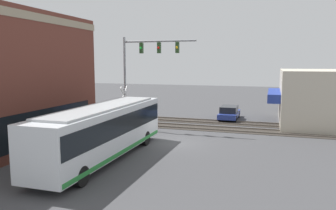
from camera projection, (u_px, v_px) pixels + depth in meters
The scene contains 9 objects.
ground_plane at pixel (173, 143), 23.83m from camera, with size 120.00×120.00×0.00m, color #424244.
shop_building at pixel (325, 97), 31.14m from camera, with size 11.38×9.38×5.11m.
city_bus at pixel (104, 130), 19.64m from camera, with size 12.20×2.59×3.27m.
traffic_signal_gantry at pixel (144, 62), 28.04m from camera, with size 0.42×6.50×7.99m.
crossing_signal at pixel (124, 104), 28.25m from camera, with size 1.41×1.18×3.81m.
rail_track_near at pixel (192, 127), 29.49m from camera, with size 2.60×60.00×0.15m.
rail_track_far at pixel (200, 121), 32.51m from camera, with size 2.60×60.00×0.15m.
parked_car_blue at pixel (229, 113), 33.70m from camera, with size 4.66×1.82×1.39m.
pedestrian_at_crossing at pixel (132, 121), 27.87m from camera, with size 0.34×0.34×1.68m.
Camera 1 is at (-22.27, -6.77, 5.82)m, focal length 35.00 mm.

